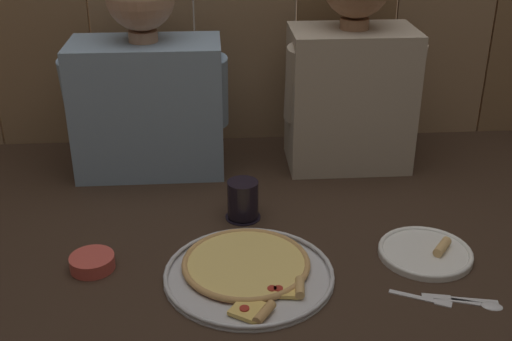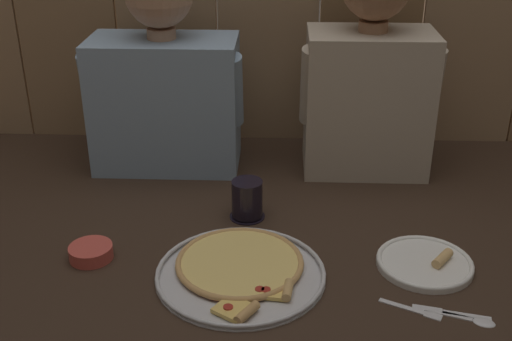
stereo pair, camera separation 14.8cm
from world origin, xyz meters
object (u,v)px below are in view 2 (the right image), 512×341
object	(u,v)px
diner_right	(370,72)
diner_left	(164,78)
dipping_bowl	(91,251)
dinner_plate	(425,263)
pizza_tray	(241,269)
drinking_glass	(247,200)

from	to	relation	value
diner_right	diner_left	bearing A→B (deg)	179.99
dipping_bowl	diner_left	xyz separation A→B (m)	(0.10, 0.52, 0.25)
dinner_plate	dipping_bowl	bearing A→B (deg)	179.85
pizza_tray	diner_right	xyz separation A→B (m)	(0.33, 0.57, 0.28)
diner_left	diner_right	distance (m)	0.58
pizza_tray	diner_left	distance (m)	0.67
diner_left	diner_right	world-z (taller)	diner_right
dipping_bowl	drinking_glass	bearing A→B (deg)	30.47
pizza_tray	dinner_plate	size ratio (longest dim) A/B	1.74
dipping_bowl	diner_right	world-z (taller)	diner_right
diner_left	drinking_glass	bearing A→B (deg)	-51.33
dinner_plate	drinking_glass	bearing A→B (deg)	153.34
diner_right	pizza_tray	bearing A→B (deg)	-120.27
pizza_tray	dinner_plate	bearing A→B (deg)	5.96
pizza_tray	drinking_glass	bearing A→B (deg)	89.67
dinner_plate	diner_left	xyz separation A→B (m)	(-0.67, 0.52, 0.26)
dipping_bowl	diner_right	bearing A→B (deg)	37.53
dinner_plate	pizza_tray	bearing A→B (deg)	-174.04
drinking_glass	diner_right	distance (m)	0.52
dinner_plate	diner_right	xyz separation A→B (m)	(-0.08, 0.52, 0.28)
dipping_bowl	diner_left	world-z (taller)	diner_left
pizza_tray	diner_right	world-z (taller)	diner_right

